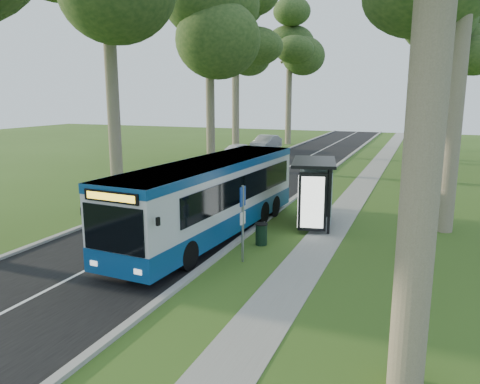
% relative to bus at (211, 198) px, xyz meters
% --- Properties ---
extents(ground, '(120.00, 120.00, 0.00)m').
position_rel_bus_xyz_m(ground, '(1.28, -1.63, -1.60)').
color(ground, '#36551A').
rests_on(ground, ground).
extents(road, '(7.00, 100.00, 0.02)m').
position_rel_bus_xyz_m(road, '(-2.22, 8.37, -1.59)').
color(road, black).
rests_on(road, ground).
extents(kerb_east, '(0.25, 100.00, 0.12)m').
position_rel_bus_xyz_m(kerb_east, '(1.28, 8.37, -1.54)').
color(kerb_east, '#9E9B93').
rests_on(kerb_east, ground).
extents(kerb_west, '(0.25, 100.00, 0.12)m').
position_rel_bus_xyz_m(kerb_west, '(-5.72, 8.37, -1.54)').
color(kerb_west, '#9E9B93').
rests_on(kerb_west, ground).
extents(centre_line, '(0.12, 100.00, 0.00)m').
position_rel_bus_xyz_m(centre_line, '(-2.22, 8.37, -1.58)').
color(centre_line, white).
rests_on(centre_line, road).
extents(footpath, '(1.50, 100.00, 0.02)m').
position_rel_bus_xyz_m(footpath, '(4.28, 8.37, -1.59)').
color(footpath, gray).
rests_on(footpath, ground).
extents(bus, '(3.23, 11.81, 3.09)m').
position_rel_bus_xyz_m(bus, '(0.00, 0.00, 0.00)').
color(bus, silver).
rests_on(bus, ground).
extents(bus_stop_sign, '(0.10, 0.38, 2.68)m').
position_rel_bus_xyz_m(bus_stop_sign, '(2.23, -2.24, 0.06)').
color(bus_stop_sign, gray).
rests_on(bus_stop_sign, ground).
extents(bus_shelter, '(2.46, 3.64, 2.87)m').
position_rel_bus_xyz_m(bus_shelter, '(3.53, 2.84, 0.43)').
color(bus_shelter, black).
rests_on(bus_shelter, ground).
extents(litter_bin, '(0.48, 0.48, 0.84)m').
position_rel_bus_xyz_m(litter_bin, '(2.22, -0.24, -1.18)').
color(litter_bin, black).
rests_on(litter_bin, ground).
extents(car_white, '(2.85, 4.54, 1.44)m').
position_rel_bus_xyz_m(car_white, '(-7.79, 21.67, -0.88)').
color(car_white, white).
rests_on(car_white, ground).
extents(car_silver, '(2.02, 4.99, 1.61)m').
position_rel_bus_xyz_m(car_silver, '(-7.36, 28.75, -0.80)').
color(car_silver, '#9A9DA1').
rests_on(car_silver, ground).
extents(tree_west_c, '(5.20, 5.20, 14.49)m').
position_rel_bus_xyz_m(tree_west_c, '(-7.72, 16.37, 9.13)').
color(tree_west_c, '#7A6B56').
rests_on(tree_west_c, ground).
extents(tree_west_d, '(5.20, 5.20, 16.48)m').
position_rel_bus_xyz_m(tree_west_d, '(-9.72, 26.37, 10.59)').
color(tree_west_d, '#7A6B56').
rests_on(tree_west_d, ground).
extents(tree_west_e, '(5.20, 5.20, 15.09)m').
position_rel_bus_xyz_m(tree_west_e, '(-7.22, 36.37, 9.58)').
color(tree_west_e, '#7A6B56').
rests_on(tree_west_e, ground).
extents(tree_east_c, '(5.20, 5.20, 14.82)m').
position_rel_bus_xyz_m(tree_east_c, '(8.08, 16.37, 9.38)').
color(tree_east_c, '#7A6B56').
rests_on(tree_east_c, ground).
extents(tree_east_d, '(5.20, 5.20, 14.70)m').
position_rel_bus_xyz_m(tree_east_d, '(9.28, 28.37, 9.29)').
color(tree_east_d, '#7A6B56').
rests_on(tree_east_d, ground).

